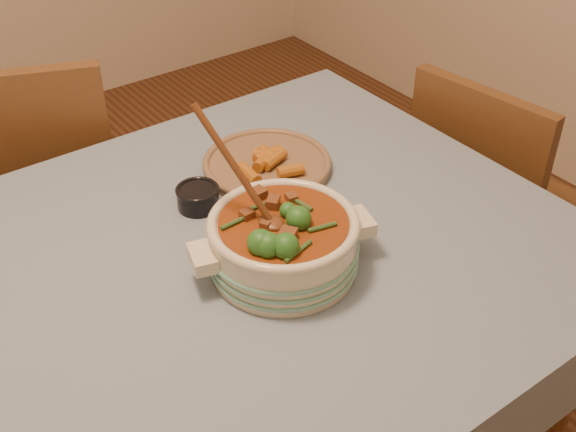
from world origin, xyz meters
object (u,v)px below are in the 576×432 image
(dining_table, at_px, (155,330))
(chair_right, at_px, (486,198))
(stew_casserole, at_px, (283,239))
(condiment_bowl, at_px, (198,196))
(chair_far, at_px, (39,191))
(fried_plate, at_px, (267,162))

(dining_table, bearing_deg, chair_right, 4.60)
(dining_table, height_order, stew_casserole, stew_casserole)
(condiment_bowl, bearing_deg, chair_right, -6.31)
(dining_table, height_order, condiment_bowl, condiment_bowl)
(condiment_bowl, xyz_separation_m, chair_far, (-0.16, 0.61, -0.26))
(stew_casserole, height_order, chair_right, stew_casserole)
(condiment_bowl, height_order, chair_far, chair_far)
(condiment_bowl, xyz_separation_m, fried_plate, (0.20, 0.03, -0.01))
(condiment_bowl, height_order, chair_right, chair_right)
(dining_table, relative_size, chair_far, 1.83)
(chair_right, bearing_deg, stew_casserole, 93.98)
(stew_casserole, xyz_separation_m, fried_plate, (0.17, 0.29, -0.05))
(dining_table, xyz_separation_m, chair_far, (0.05, 0.79, -0.14))
(dining_table, height_order, chair_right, chair_right)
(condiment_bowl, distance_m, chair_right, 0.90)
(dining_table, relative_size, chair_right, 1.99)
(dining_table, distance_m, chair_far, 0.81)
(dining_table, relative_size, stew_casserole, 4.81)
(stew_casserole, height_order, fried_plate, stew_casserole)
(condiment_bowl, height_order, fried_plate, same)
(fried_plate, height_order, chair_right, chair_right)
(dining_table, xyz_separation_m, stew_casserole, (0.23, -0.08, 0.16))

